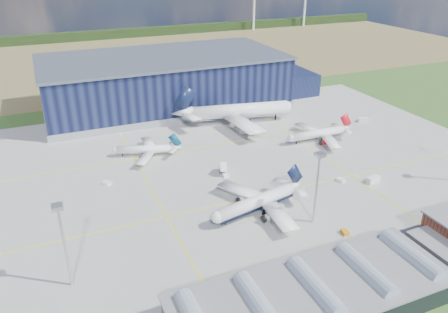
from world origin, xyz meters
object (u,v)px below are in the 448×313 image
(hangar, at_px, (169,83))
(light_mast_center, at_px, (318,177))
(gse_tug_b, at_px, (345,232))
(gse_van_b, at_px, (363,120))
(gse_tug_a, at_px, (207,292))
(gse_cart_b, at_px, (106,183))
(airliner_regional, at_px, (144,145))
(airstair, at_px, (223,170))
(airliner_red, at_px, (318,130))
(airliner_widebody, at_px, (239,104))
(gse_van_a, at_px, (373,179))
(gse_cart_a, at_px, (341,180))
(airliner_navy, at_px, (256,196))
(light_mast_west, at_px, (62,233))

(hangar, relative_size, light_mast_center, 6.30)
(gse_tug_b, relative_size, gse_van_b, 0.57)
(gse_tug_a, height_order, gse_cart_b, gse_tug_a)
(airliner_regional, bearing_deg, airstair, 149.69)
(gse_tug_a, bearing_deg, airliner_red, 15.42)
(airliner_widebody, height_order, airliner_regional, airliner_widebody)
(light_mast_center, height_order, gse_van_a, light_mast_center)
(gse_cart_b, bearing_deg, gse_cart_a, -60.29)
(hangar, relative_size, airliner_navy, 3.93)
(light_mast_west, height_order, gse_tug_b, light_mast_west)
(gse_van_b, bearing_deg, gse_tug_a, 154.73)
(light_mast_west, xyz_separation_m, airstair, (57.28, 39.60, -13.70))
(airliner_red, bearing_deg, gse_van_a, 87.16)
(airliner_red, xyz_separation_m, airliner_regional, (-71.89, 14.09, -0.67))
(light_mast_west, bearing_deg, airliner_navy, 11.51)
(gse_cart_a, bearing_deg, gse_tug_a, -172.55)
(gse_tug_a, bearing_deg, hangar, 50.60)
(airliner_navy, xyz_separation_m, gse_van_a, (47.21, 1.35, -4.89))
(gse_van_b, bearing_deg, light_mast_west, 143.40)
(gse_van_a, height_order, gse_van_b, gse_van_a)
(hangar, bearing_deg, airliner_regional, -115.79)
(airstair, bearing_deg, gse_cart_a, -11.12)
(gse_tug_b, height_order, gse_van_b, gse_van_b)
(airliner_navy, relative_size, gse_van_a, 7.15)
(gse_van_a, xyz_separation_m, gse_cart_b, (-87.17, 35.27, -0.49))
(gse_van_a, relative_size, gse_cart_b, 1.77)
(light_mast_center, height_order, airliner_navy, light_mast_center)
(gse_tug_a, bearing_deg, airliner_regional, 60.43)
(airliner_red, distance_m, gse_cart_b, 90.18)
(light_mast_center, relative_size, gse_van_a, 4.46)
(airliner_regional, height_order, airstair, airliner_regional)
(light_mast_center, relative_size, airliner_regional, 0.82)
(gse_van_a, bearing_deg, airliner_widebody, 4.36)
(light_mast_west, height_order, airliner_widebody, light_mast_west)
(gse_cart_a, distance_m, gse_cart_b, 82.73)
(hangar, xyz_separation_m, light_mast_west, (-62.81, -124.80, 3.82))
(gse_van_a, height_order, gse_cart_a, gse_van_a)
(hangar, relative_size, gse_cart_b, 49.71)
(hangar, xyz_separation_m, gse_van_a, (40.72, -111.99, -10.49))
(airliner_red, xyz_separation_m, gse_tug_a, (-76.93, -68.00, -4.52))
(airliner_regional, bearing_deg, airliner_widebody, -140.44)
(light_mast_center, xyz_separation_m, gse_tug_a, (-40.59, -16.00, -14.70))
(airliner_red, distance_m, gse_van_b, 35.33)
(light_mast_center, height_order, airliner_regional, light_mast_center)
(airliner_regional, height_order, gse_van_b, airliner_regional)
(airliner_navy, distance_m, airstair, 28.48)
(airliner_regional, distance_m, airstair, 35.09)
(hangar, xyz_separation_m, airliner_red, (43.53, -72.80, -6.36))
(light_mast_center, bearing_deg, gse_tug_a, -158.49)
(airliner_widebody, xyz_separation_m, gse_van_b, (55.12, -22.49, -8.45))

